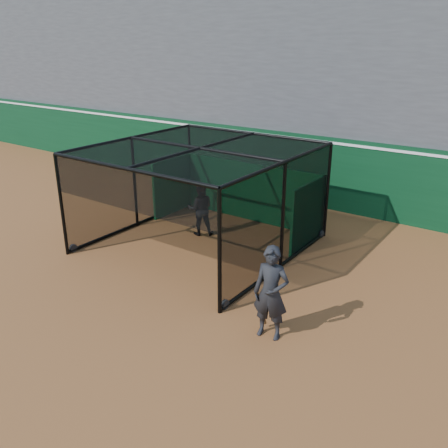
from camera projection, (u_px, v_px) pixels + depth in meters
The scene contains 6 objects.
ground at pixel (153, 302), 10.77m from camera, with size 120.00×120.00×0.00m, color brown.
outfield_wall at pixel (318, 170), 16.75m from camera, with size 50.00×0.50×2.50m.
grandstand at pixel (365, 70), 18.47m from camera, with size 50.00×7.85×8.95m.
batting_cage at pixel (201, 198), 13.33m from camera, with size 5.33×5.50×2.83m.
batter at pixel (200, 209), 14.28m from camera, with size 0.79×0.62×1.63m, color black.
on_deck_player at pixel (271, 293), 9.19m from camera, with size 0.78×0.59×1.94m.
Camera 1 is at (6.79, -6.71, 5.54)m, focal length 38.00 mm.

